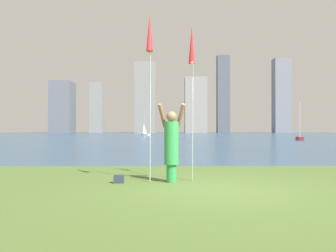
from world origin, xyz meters
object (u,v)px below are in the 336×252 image
kite_flag_left (150,38)px  sailboat_0 (300,137)px  person (171,143)px  bag (119,179)px  sailboat_4 (144,130)px  kite_flag_right (192,50)px

kite_flag_left → sailboat_0: size_ratio=0.90×
person → bag: size_ratio=8.26×
person → kite_flag_left: (-0.51, -0.14, 2.47)m
sailboat_0 → sailboat_4: bearing=130.5°
kite_flag_left → kite_flag_right: 1.15m
person → sailboat_4: (-4.12, 53.19, 0.13)m
bag → sailboat_4: (-2.88, 53.33, 0.95)m
person → sailboat_4: 53.35m
person → sailboat_0: sailboat_0 is taller
bag → sailboat_0: 34.72m
kite_flag_left → kite_flag_right: bearing=25.2°
person → kite_flag_right: size_ratio=0.49×
kite_flag_left → sailboat_0: 34.52m
kite_flag_right → sailboat_0: sailboat_0 is taller
kite_flag_right → sailboat_0: size_ratio=0.86×
kite_flag_right → sailboat_4: bearing=95.0°
kite_flag_right → sailboat_0: (14.87, 30.00, -2.96)m
sailboat_4 → bag: bearing=-86.9°
kite_flag_left → kite_flag_right: size_ratio=1.04×
person → kite_flag_left: bearing=-147.7°
kite_flag_left → bag: 3.38m
kite_flag_left → sailboat_0: (15.89, 30.48, -3.11)m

